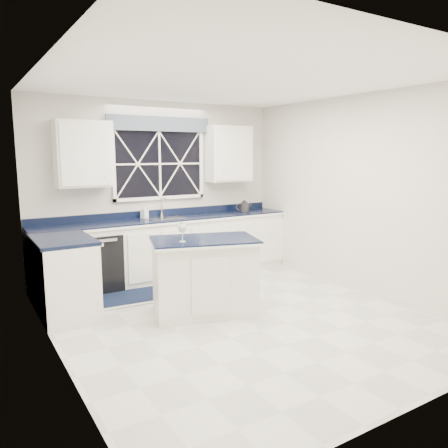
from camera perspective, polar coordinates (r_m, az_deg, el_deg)
ground at (r=5.26m, az=1.88°, el=-12.09°), size 4.50×4.50×0.00m
back_wall at (r=6.91m, az=-8.48°, el=4.46°), size 4.00×0.10×2.70m
base_cabinets at (r=6.49m, az=-9.35°, el=-3.91°), size 3.99×1.60×0.90m
countertop at (r=6.68m, az=-7.37°, el=0.62°), size 3.98×0.64×0.04m
dishwasher at (r=6.41m, az=-16.29°, el=-4.69°), size 0.60×0.58×0.82m
window at (r=6.84m, az=-8.42°, el=8.45°), size 1.65×0.09×1.26m
upper_cabinets at (r=6.73m, az=-8.01°, el=9.04°), size 3.10×0.34×0.90m
faucet at (r=6.83m, az=-8.08°, el=2.30°), size 0.05×0.20×0.30m
island at (r=5.26m, az=-2.59°, el=-6.78°), size 1.39×1.06×0.91m
rug at (r=6.07m, az=-11.36°, el=-9.20°), size 1.24×0.81×0.02m
kettle at (r=7.39m, az=2.64°, el=2.37°), size 0.27×0.22×0.20m
wine_glass at (r=4.96m, az=-5.46°, el=-0.56°), size 0.10×0.10×0.23m
soap_bottle at (r=6.69m, az=-10.36°, el=1.60°), size 0.12×0.12×0.20m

